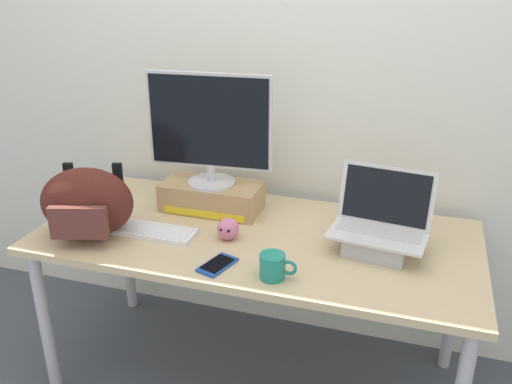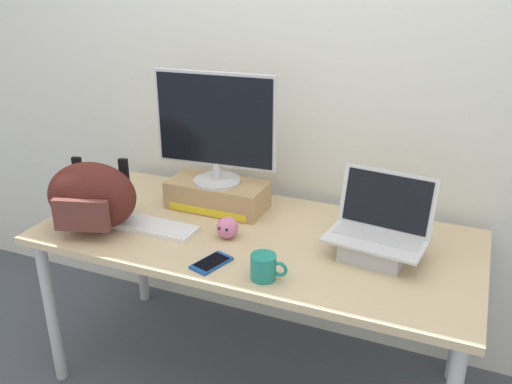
{
  "view_description": "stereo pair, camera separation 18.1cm",
  "coord_description": "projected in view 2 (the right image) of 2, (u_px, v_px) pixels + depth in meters",
  "views": [
    {
      "loc": [
        0.57,
        -1.84,
        1.72
      ],
      "look_at": [
        0.0,
        0.0,
        0.89
      ],
      "focal_mm": 38.61,
      "sensor_mm": 36.0,
      "label": 1
    },
    {
      "loc": [
        0.74,
        -1.78,
        1.72
      ],
      "look_at": [
        0.0,
        0.0,
        0.89
      ],
      "focal_mm": 38.61,
      "sensor_mm": 36.0,
      "label": 2
    }
  ],
  "objects": [
    {
      "name": "ground_plane",
      "position": [
        256.0,
        376.0,
        2.45
      ],
      "size": [
        20.0,
        20.0,
        0.0
      ],
      "primitive_type": "plane",
      "color": "#474C56"
    },
    {
      "name": "back_wall",
      "position": [
        300.0,
        63.0,
        2.35
      ],
      "size": [
        7.0,
        0.1,
        2.6
      ],
      "primitive_type": "cube",
      "color": "silver",
      "rests_on": "ground"
    },
    {
      "name": "desk",
      "position": [
        256.0,
        249.0,
        2.19
      ],
      "size": [
        1.71,
        0.78,
        0.71
      ],
      "color": "tan",
      "rests_on": "ground"
    },
    {
      "name": "toner_box_yellow",
      "position": [
        217.0,
        195.0,
        2.37
      ],
      "size": [
        0.42,
        0.21,
        0.12
      ],
      "color": "tan",
      "rests_on": "desk"
    },
    {
      "name": "desktop_monitor",
      "position": [
        215.0,
        127.0,
        2.25
      ],
      "size": [
        0.52,
        0.2,
        0.47
      ],
      "rotation": [
        0.0,
        0.0,
        0.08
      ],
      "color": "silver",
      "rests_on": "toner_box_yellow"
    },
    {
      "name": "open_laptop",
      "position": [
        377.0,
        239.0,
        1.99
      ],
      "size": [
        0.37,
        0.27,
        0.3
      ],
      "rotation": [
        0.0,
        0.0,
        -0.12
      ],
      "color": "#ADADB2",
      "rests_on": "desk"
    },
    {
      "name": "external_keyboard",
      "position": [
        145.0,
        225.0,
        2.21
      ],
      "size": [
        0.44,
        0.13,
        0.02
      ],
      "rotation": [
        0.0,
        0.0,
        -0.02
      ],
      "color": "white",
      "rests_on": "desk"
    },
    {
      "name": "messenger_backpack",
      "position": [
        92.0,
        197.0,
        2.16
      ],
      "size": [
        0.4,
        0.31,
        0.28
      ],
      "rotation": [
        0.0,
        0.0,
        0.29
      ],
      "color": "#4C1E19",
      "rests_on": "desk"
    },
    {
      "name": "coffee_mug",
      "position": [
        264.0,
        267.0,
        1.85
      ],
      "size": [
        0.13,
        0.09,
        0.09
      ],
      "color": "#1E7F70",
      "rests_on": "desk"
    },
    {
      "name": "cell_phone",
      "position": [
        211.0,
        263.0,
        1.95
      ],
      "size": [
        0.12,
        0.17,
        0.01
      ],
      "rotation": [
        0.0,
        0.0,
        -0.3
      ],
      "color": "#19479E",
      "rests_on": "desk"
    },
    {
      "name": "plush_toy",
      "position": [
        227.0,
        228.0,
        2.12
      ],
      "size": [
        0.09,
        0.09,
        0.09
      ],
      "color": "#CC7099",
      "rests_on": "desk"
    }
  ]
}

